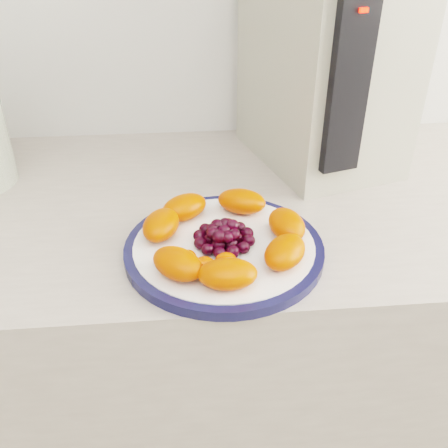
{
  "coord_description": "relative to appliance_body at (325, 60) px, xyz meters",
  "views": [
    {
      "loc": [
        0.02,
        0.45,
        1.33
      ],
      "look_at": [
        0.07,
        1.03,
        0.95
      ],
      "focal_mm": 40.0,
      "sensor_mm": 36.0,
      "label": 1
    }
  ],
  "objects": [
    {
      "name": "cabinet_face",
      "position": [
        -0.29,
        -0.15,
        -0.67
      ],
      "size": [
        3.48,
        0.58,
        0.84
      ],
      "primitive_type": "cube",
      "color": "#85604C",
      "rests_on": "floor"
    },
    {
      "name": "plate_face",
      "position": [
        -0.21,
        -0.32,
        -0.18
      ],
      "size": [
        0.26,
        0.26,
        0.02
      ],
      "primitive_type": "cylinder",
      "color": "white",
      "rests_on": "counter"
    },
    {
      "name": "appliance_panel",
      "position": [
        -0.01,
        -0.17,
        0.01
      ],
      "size": [
        0.07,
        0.04,
        0.28
      ],
      "primitive_type": "cube",
      "rotation": [
        0.0,
        0.0,
        0.28
      ],
      "color": "black",
      "rests_on": "appliance_body"
    },
    {
      "name": "plate_rim",
      "position": [
        -0.21,
        -0.32,
        -0.18
      ],
      "size": [
        0.29,
        0.29,
        0.01
      ],
      "primitive_type": "cylinder",
      "color": "#12153C",
      "rests_on": "counter"
    },
    {
      "name": "fruit_plate",
      "position": [
        -0.22,
        -0.32,
        -0.16
      ],
      "size": [
        0.25,
        0.24,
        0.04
      ],
      "color": "red",
      "rests_on": "plate_face"
    },
    {
      "name": "counter",
      "position": [
        -0.29,
        -0.15,
        -0.64
      ],
      "size": [
        3.5,
        0.6,
        0.9
      ],
      "primitive_type": "cube",
      "color": "#AFA295",
      "rests_on": "floor"
    },
    {
      "name": "appliance_body",
      "position": [
        0.0,
        0.0,
        0.0
      ],
      "size": [
        0.29,
        0.35,
        0.38
      ],
      "primitive_type": "cube",
      "rotation": [
        0.0,
        0.0,
        0.28
      ],
      "color": "#A4A08E",
      "rests_on": "counter"
    },
    {
      "name": "appliance_led",
      "position": [
        -0.01,
        -0.18,
        0.11
      ],
      "size": [
        0.01,
        0.01,
        0.01
      ],
      "primitive_type": "cube",
      "rotation": [
        0.0,
        0.0,
        0.28
      ],
      "color": "#FF0C05",
      "rests_on": "appliance_panel"
    }
  ]
}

